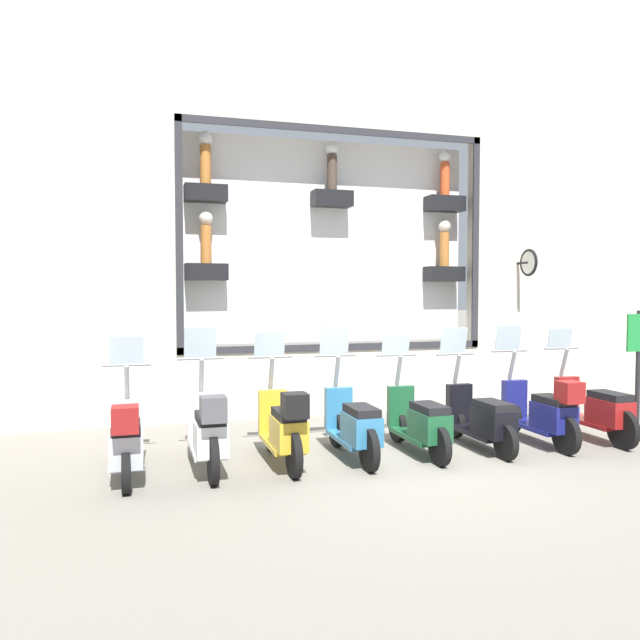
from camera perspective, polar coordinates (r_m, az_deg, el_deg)
ground_plane at (r=7.98m, az=9.35°, el=-13.10°), size 120.00×120.00×0.00m
building_facade at (r=11.30m, az=1.31°, el=14.80°), size 1.17×36.00×8.92m
scooter_red_0 at (r=9.94m, az=23.88°, el=-7.55°), size 1.81×0.61×1.58m
scooter_navy_1 at (r=9.32m, az=19.74°, el=-7.93°), size 1.80×0.61×1.65m
scooter_black_2 at (r=8.88m, az=14.62°, el=-8.76°), size 1.79×0.60×1.63m
scooter_green_3 at (r=8.44m, az=9.15°, el=-9.27°), size 1.80×0.60×1.55m
scooter_teal_4 at (r=8.10m, az=3.11°, el=-9.61°), size 1.81×0.60×1.72m
scooter_yellow_5 at (r=7.78m, az=-3.28°, el=-9.82°), size 1.81×0.60×1.61m
scooter_white_6 at (r=7.63m, az=-10.19°, el=-10.05°), size 1.81×0.61×1.70m
scooter_silver_7 at (r=7.58m, az=-17.27°, el=-10.48°), size 1.79×0.61×1.59m
shop_sign_post at (r=10.29m, az=27.10°, el=-3.99°), size 0.36×0.45×1.88m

